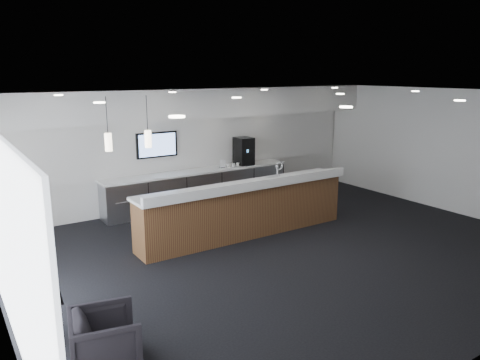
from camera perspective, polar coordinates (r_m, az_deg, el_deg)
ground at (r=9.27m, az=5.92°, el=-8.47°), size 10.00×10.00×0.00m
ceiling at (r=8.63m, az=6.40°, el=10.39°), size 10.00×8.00×0.02m
back_wall at (r=12.13m, az=-5.90°, el=4.05°), size 10.00×0.02×3.00m
right_wall at (r=12.56m, az=24.14°, el=3.28°), size 0.02×8.00×3.00m
soffit_bulkhead at (r=11.61m, az=-5.00°, el=9.37°), size 10.00×0.90×0.70m
alcove_panel at (r=12.09m, az=-5.84°, el=4.50°), size 9.80×0.06×1.40m
back_credenza at (r=12.02m, az=-4.99°, el=-0.99°), size 5.06×0.66×0.95m
wall_tv at (r=11.61m, az=-10.10°, el=4.25°), size 1.05×0.08×0.62m
pendant_left at (r=8.15m, az=-10.65°, el=4.79°), size 0.12×0.12×0.30m
pendant_right at (r=7.91m, az=-15.33°, el=4.30°), size 0.12×0.12×0.30m
ceiling_can_lights at (r=8.63m, az=6.39°, el=10.19°), size 7.00×5.00×0.02m
service_counter at (r=9.85m, az=0.66°, el=-3.54°), size 4.84×0.83×1.49m
coffee_machine at (r=12.55m, az=0.46°, el=3.56°), size 0.42×0.55×0.73m
info_sign_left at (r=12.17m, az=-2.09°, el=2.00°), size 0.15×0.04×0.20m
info_sign_right at (r=12.59m, az=1.52°, el=2.45°), size 0.18×0.02×0.23m
armchair at (r=5.95m, az=-16.11°, el=-18.26°), size 0.91×0.90×0.71m
lounge_guest at (r=6.47m, az=-23.08°, el=-10.66°), size 0.50×0.70×1.81m
cup_0 at (r=12.53m, az=0.79°, el=2.05°), size 0.09×0.09×0.09m
cup_1 at (r=12.45m, az=0.26°, el=1.98°), size 0.13×0.13×0.09m
cup_2 at (r=12.38m, az=-0.29°, el=1.91°), size 0.11×0.11×0.09m
cup_3 at (r=12.30m, az=-0.83°, el=1.84°), size 0.12×0.12×0.09m
cup_4 at (r=12.23m, az=-1.39°, el=1.77°), size 0.13×0.13×0.09m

